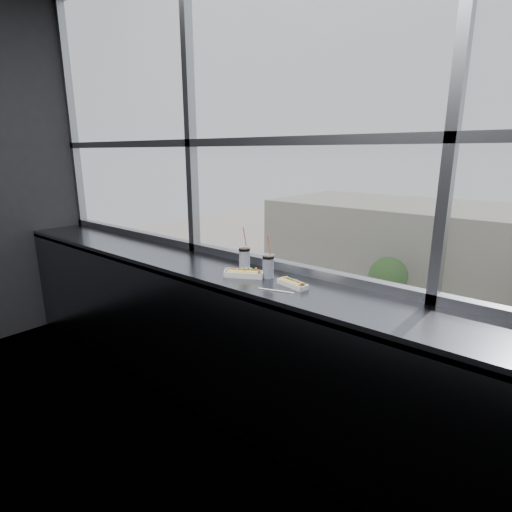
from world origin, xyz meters
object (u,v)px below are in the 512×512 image
Objects in this scene: hotdog_tray_right at (292,283)px; soda_cup_right at (268,265)px; car_far_a at (377,320)px; hotdog_tray_left at (244,273)px; loose_straw at (276,291)px; pedestrian_b at (502,323)px; car_near_a at (230,330)px; car_near_b at (341,370)px; tree_left at (388,276)px; wrapper at (230,269)px; soda_cup_left at (244,257)px; pedestrian_a at (446,321)px.

soda_cup_right is (-0.24, 0.05, 0.07)m from hotdog_tray_right.
hotdog_tray_right is 28.17m from car_far_a.
loose_straw is (0.34, -0.09, -0.02)m from hotdog_tray_left.
pedestrian_b is at bearing 105.80° from hotdog_tray_right.
soda_cup_right reaches higher than car_near_a.
hotdog_tray_left is 0.37m from hotdog_tray_right.
car_near_b is (-7.50, 16.22, -11.01)m from soda_cup_right.
pedestrian_b is 8.45m from tree_left.
tree_left is at bearing 19.84° from car_far_a.
hotdog_tray_left is at bearing -160.06° from car_near_b.
wrapper reaches higher than loose_straw.
wrapper is at bearing 92.80° from pedestrian_b.
hotdog_tray_right is 0.03× the size of car_near_b.
hotdog_tray_right is at bearing -70.40° from tree_left.
car_near_b is 1.39× the size of tree_left.
hotdog_tray_right is 0.14m from loose_straw.
loose_straw reaches higher than car_near_b.
hotdog_tray_left is 1.19× the size of hotdog_tray_right.
hotdog_tray_right reaches higher than car_near_b.
loose_straw is 0.11× the size of pedestrian_b.
car_near_a is at bearing 144.88° from car_far_a.
soda_cup_right is 0.14× the size of pedestrian_b.
tree_left is at bearing 109.21° from soda_cup_right.
soda_cup_right is 0.06× the size of tree_left.
car_far_a is (-8.63, 24.18, -11.07)m from soda_cup_left.
loose_straw is at bearing -134.81° from car_near_a.
tree_left is (-10.07, 28.28, -8.84)m from hotdog_tray_right.
soda_cup_left is at bearing 92.92° from pedestrian_b.
pedestrian_b is at bearing 93.41° from soda_cup_right.
car_near_b is at bearing 114.12° from soda_cup_left.
car_near_b is 3.11× the size of pedestrian_b.
car_far_a is at bearing 110.14° from soda_cup_right.
loose_straw is at bearing 93.79° from pedestrian_b.
soda_cup_right reaches higher than hotdog_tray_left.
car_near_a is (-16.20, 16.41, -11.06)m from loose_straw.
car_far_a is 2.81× the size of pedestrian_a.
hotdog_tray_left is 0.18m from wrapper.
wrapper is at bearing -71.39° from tree_left.
loose_straw is 31.60m from pedestrian_b.
hotdog_tray_left reaches higher than car_far_a.
soda_cup_right is 0.32m from wrapper.
soda_cup_left is (-0.49, 0.09, 0.07)m from hotdog_tray_right.
soda_cup_left reaches higher than loose_straw.
pedestrian_a reaches higher than car_near_a.
loose_straw is 25.58m from car_near_a.
soda_cup_right is at bearing 10.87° from wrapper.
car_near_b is at bearing 98.60° from loose_straw.
loose_straw is (0.46, -0.23, -0.09)m from soda_cup_left.
loose_straw is (0.21, -0.19, -0.08)m from soda_cup_right.
wrapper is at bearing -167.29° from hotdog_tray_right.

